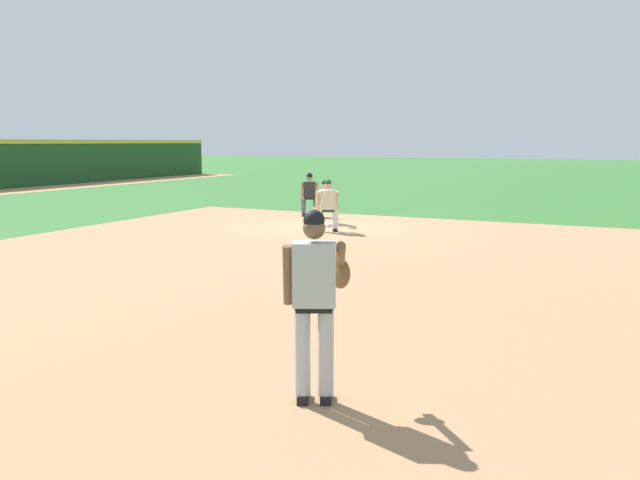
{
  "coord_description": "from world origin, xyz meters",
  "views": [
    {
      "loc": [
        -16.59,
        -7.68,
        2.47
      ],
      "look_at": [
        -8.04,
        -3.65,
        0.98
      ],
      "focal_mm": 35.0,
      "sensor_mm": 36.0,
      "label": 1
    }
  ],
  "objects_px": {
    "baserunner": "(328,203)",
    "umpire": "(310,193)",
    "first_baseman": "(326,200)",
    "baseball": "(318,284)",
    "pitcher": "(316,294)",
    "first_base_bag": "(324,225)"
  },
  "relations": [
    {
      "from": "baseball",
      "to": "pitcher",
      "type": "distance_m",
      "value": 4.99
    },
    {
      "from": "pitcher",
      "to": "first_baseman",
      "type": "relative_size",
      "value": 1.39
    },
    {
      "from": "pitcher",
      "to": "umpire",
      "type": "relative_size",
      "value": 1.27
    },
    {
      "from": "pitcher",
      "to": "baserunner",
      "type": "height_order",
      "value": "pitcher"
    },
    {
      "from": "baserunner",
      "to": "umpire",
      "type": "height_order",
      "value": "same"
    },
    {
      "from": "pitcher",
      "to": "baseball",
      "type": "bearing_deg",
      "value": 25.21
    },
    {
      "from": "baseball",
      "to": "baserunner",
      "type": "distance_m",
      "value": 6.67
    },
    {
      "from": "first_base_bag",
      "to": "first_baseman",
      "type": "distance_m",
      "value": 0.95
    },
    {
      "from": "first_baseman",
      "to": "pitcher",
      "type": "bearing_deg",
      "value": -155.67
    },
    {
      "from": "first_base_bag",
      "to": "first_baseman",
      "type": "xyz_separation_m",
      "value": [
        0.61,
        0.24,
        0.69
      ]
    },
    {
      "from": "pitcher",
      "to": "first_baseman",
      "type": "xyz_separation_m",
      "value": [
        12.06,
        5.45,
        -0.33
      ]
    },
    {
      "from": "first_baseman",
      "to": "umpire",
      "type": "relative_size",
      "value": 0.92
    },
    {
      "from": "baseball",
      "to": "baserunner",
      "type": "relative_size",
      "value": 0.05
    },
    {
      "from": "baseball",
      "to": "first_base_bag",
      "type": "bearing_deg",
      "value": 24.05
    },
    {
      "from": "first_base_bag",
      "to": "baseball",
      "type": "height_order",
      "value": "first_base_bag"
    },
    {
      "from": "pitcher",
      "to": "umpire",
      "type": "height_order",
      "value": "pitcher"
    },
    {
      "from": "baserunner",
      "to": "umpire",
      "type": "relative_size",
      "value": 1.0
    },
    {
      "from": "first_baseman",
      "to": "baserunner",
      "type": "distance_m",
      "value": 1.74
    },
    {
      "from": "baseball",
      "to": "baserunner",
      "type": "xyz_separation_m",
      "value": [
        6.09,
        2.59,
        0.76
      ]
    },
    {
      "from": "umpire",
      "to": "baserunner",
      "type": "bearing_deg",
      "value": -145.8
    },
    {
      "from": "baseball",
      "to": "pitcher",
      "type": "relative_size",
      "value": 0.04
    },
    {
      "from": "first_base_bag",
      "to": "baseball",
      "type": "xyz_separation_m",
      "value": [
        -7.03,
        -3.14,
        -0.01
      ]
    }
  ]
}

